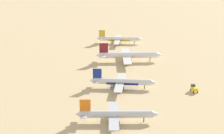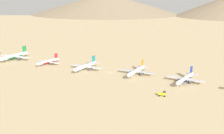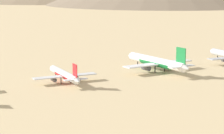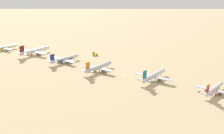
{
  "view_description": "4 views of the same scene",
  "coord_description": "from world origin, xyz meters",
  "px_view_note": "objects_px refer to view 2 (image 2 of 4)",
  "views": [
    {
      "loc": [
        -7.8,
        -168.12,
        91.51
      ],
      "look_at": [
        -4.41,
        89.97,
        6.47
      ],
      "focal_mm": 70.86,
      "sensor_mm": 36.0,
      "label": 1
    },
    {
      "loc": [
        243.26,
        126.03,
        73.02
      ],
      "look_at": [
        1.14,
        2.72,
        6.0
      ],
      "focal_mm": 48.51,
      "sensor_mm": 36.0,
      "label": 2
    },
    {
      "loc": [
        -166.64,
        6.03,
        40.3
      ],
      "look_at": [
        5.2,
        -99.14,
        3.09
      ],
      "focal_mm": 72.13,
      "sensor_mm": 36.0,
      "label": 3
    },
    {
      "loc": [
        -184.26,
        -112.47,
        69.76
      ],
      "look_at": [
        -3.89,
        10.56,
        6.56
      ],
      "focal_mm": 43.05,
      "sensor_mm": 36.0,
      "label": 4
    }
  ],
  "objects_px": {
    "parked_jet_4": "(136,71)",
    "parked_jet_3": "(86,66)",
    "parked_jet_1": "(14,56)",
    "parked_jet_5": "(185,79)",
    "service_truck": "(162,93)",
    "parked_jet_2": "(48,61)"
  },
  "relations": [
    {
      "from": "parked_jet_3",
      "to": "parked_jet_2",
      "type": "bearing_deg",
      "value": -92.38
    },
    {
      "from": "parked_jet_4",
      "to": "service_truck",
      "type": "height_order",
      "value": "parked_jet_4"
    },
    {
      "from": "parked_jet_3",
      "to": "parked_jet_4",
      "type": "distance_m",
      "value": 51.09
    },
    {
      "from": "parked_jet_2",
      "to": "service_truck",
      "type": "bearing_deg",
      "value": 73.1
    },
    {
      "from": "parked_jet_3",
      "to": "parked_jet_5",
      "type": "relative_size",
      "value": 1.02
    },
    {
      "from": "parked_jet_4",
      "to": "parked_jet_5",
      "type": "height_order",
      "value": "parked_jet_4"
    },
    {
      "from": "service_truck",
      "to": "parked_jet_5",
      "type": "bearing_deg",
      "value": 170.91
    },
    {
      "from": "parked_jet_2",
      "to": "parked_jet_5",
      "type": "height_order",
      "value": "parked_jet_5"
    },
    {
      "from": "parked_jet_3",
      "to": "parked_jet_4",
      "type": "height_order",
      "value": "parked_jet_4"
    },
    {
      "from": "parked_jet_2",
      "to": "parked_jet_1",
      "type": "bearing_deg",
      "value": -90.81
    },
    {
      "from": "parked_jet_4",
      "to": "service_truck",
      "type": "xyz_separation_m",
      "value": [
        45.11,
        39.1,
        -1.82
      ]
    },
    {
      "from": "parked_jet_1",
      "to": "parked_jet_4",
      "type": "distance_m",
      "value": 145.48
    },
    {
      "from": "parked_jet_3",
      "to": "parked_jet_5",
      "type": "height_order",
      "value": "parked_jet_3"
    },
    {
      "from": "parked_jet_4",
      "to": "parked_jet_2",
      "type": "bearing_deg",
      "value": -87.97
    },
    {
      "from": "parked_jet_2",
      "to": "parked_jet_5",
      "type": "xyz_separation_m",
      "value": [
        1.06,
        143.54,
        0.52
      ]
    },
    {
      "from": "parked_jet_2",
      "to": "parked_jet_5",
      "type": "relative_size",
      "value": 0.86
    },
    {
      "from": "parked_jet_5",
      "to": "service_truck",
      "type": "height_order",
      "value": "parked_jet_5"
    },
    {
      "from": "parked_jet_1",
      "to": "parked_jet_3",
      "type": "bearing_deg",
      "value": 88.41
    },
    {
      "from": "parked_jet_4",
      "to": "parked_jet_3",
      "type": "bearing_deg",
      "value": -83.91
    },
    {
      "from": "parked_jet_1",
      "to": "parked_jet_4",
      "type": "height_order",
      "value": "parked_jet_1"
    },
    {
      "from": "parked_jet_1",
      "to": "parked_jet_2",
      "type": "bearing_deg",
      "value": 89.19
    },
    {
      "from": "parked_jet_5",
      "to": "service_truck",
      "type": "xyz_separation_m",
      "value": [
        40.58,
        -6.49,
        -1.67
      ]
    }
  ]
}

